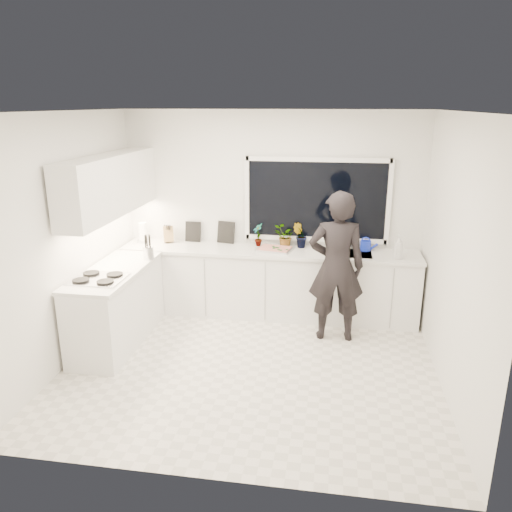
# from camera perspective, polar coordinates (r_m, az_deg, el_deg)

# --- Properties ---
(floor) EXTENTS (4.00, 3.50, 0.02)m
(floor) POSITION_cam_1_polar(r_m,az_deg,el_deg) (5.63, -0.68, -12.57)
(floor) COLOR beige
(floor) RESTS_ON ground
(wall_back) EXTENTS (4.00, 0.02, 2.70)m
(wall_back) POSITION_cam_1_polar(r_m,az_deg,el_deg) (6.78, 1.80, 4.96)
(wall_back) COLOR white
(wall_back) RESTS_ON ground
(wall_left) EXTENTS (0.02, 3.50, 2.70)m
(wall_left) POSITION_cam_1_polar(r_m,az_deg,el_deg) (5.77, -20.81, 1.67)
(wall_left) COLOR white
(wall_left) RESTS_ON ground
(wall_right) EXTENTS (0.02, 3.50, 2.70)m
(wall_right) POSITION_cam_1_polar(r_m,az_deg,el_deg) (5.16, 21.84, -0.20)
(wall_right) COLOR white
(wall_right) RESTS_ON ground
(ceiling) EXTENTS (4.00, 3.50, 0.02)m
(ceiling) POSITION_cam_1_polar(r_m,az_deg,el_deg) (4.89, -0.80, 16.33)
(ceiling) COLOR white
(ceiling) RESTS_ON wall_back
(window) EXTENTS (1.80, 0.02, 1.00)m
(window) POSITION_cam_1_polar(r_m,az_deg,el_deg) (6.66, 6.93, 6.38)
(window) COLOR black
(window) RESTS_ON wall_back
(base_cabinets_back) EXTENTS (3.92, 0.58, 0.88)m
(base_cabinets_back) POSITION_cam_1_polar(r_m,az_deg,el_deg) (6.74, 1.39, -3.17)
(base_cabinets_back) COLOR white
(base_cabinets_back) RESTS_ON floor
(base_cabinets_left) EXTENTS (0.58, 1.60, 0.88)m
(base_cabinets_left) POSITION_cam_1_polar(r_m,az_deg,el_deg) (6.20, -15.60, -5.70)
(base_cabinets_left) COLOR white
(base_cabinets_left) RESTS_ON floor
(countertop_back) EXTENTS (3.94, 0.62, 0.04)m
(countertop_back) POSITION_cam_1_polar(r_m,az_deg,el_deg) (6.59, 1.40, 0.55)
(countertop_back) COLOR silver
(countertop_back) RESTS_ON base_cabinets_back
(countertop_left) EXTENTS (0.62, 1.60, 0.04)m
(countertop_left) POSITION_cam_1_polar(r_m,az_deg,el_deg) (6.04, -15.95, -1.67)
(countertop_left) COLOR silver
(countertop_left) RESTS_ON base_cabinets_left
(upper_cabinets) EXTENTS (0.34, 2.10, 0.70)m
(upper_cabinets) POSITION_cam_1_polar(r_m,az_deg,el_deg) (6.18, -16.34, 7.80)
(upper_cabinets) COLOR white
(upper_cabinets) RESTS_ON wall_left
(sink) EXTENTS (0.58, 0.42, 0.14)m
(sink) POSITION_cam_1_polar(r_m,az_deg,el_deg) (6.56, 10.55, -0.09)
(sink) COLOR silver
(sink) RESTS_ON countertop_back
(faucet) EXTENTS (0.03, 0.03, 0.22)m
(faucet) POSITION_cam_1_polar(r_m,az_deg,el_deg) (6.70, 10.59, 1.71)
(faucet) COLOR silver
(faucet) RESTS_ON countertop_back
(stovetop) EXTENTS (0.56, 0.48, 0.03)m
(stovetop) POSITION_cam_1_polar(r_m,az_deg,el_deg) (5.74, -17.59, -2.43)
(stovetop) COLOR black
(stovetop) RESTS_ON countertop_left
(person) EXTENTS (0.70, 0.49, 1.83)m
(person) POSITION_cam_1_polar(r_m,az_deg,el_deg) (5.98, 9.16, -1.24)
(person) COLOR black
(person) RESTS_ON floor
(pizza_tray) EXTENTS (0.49, 0.40, 0.03)m
(pizza_tray) POSITION_cam_1_polar(r_m,az_deg,el_deg) (6.55, 2.15, 0.76)
(pizza_tray) COLOR silver
(pizza_tray) RESTS_ON countertop_back
(pizza) EXTENTS (0.45, 0.36, 0.01)m
(pizza) POSITION_cam_1_polar(r_m,az_deg,el_deg) (6.54, 2.15, 0.91)
(pizza) COLOR red
(pizza) RESTS_ON pizza_tray
(watering_can) EXTENTS (0.15, 0.15, 0.13)m
(watering_can) POSITION_cam_1_polar(r_m,az_deg,el_deg) (6.69, 12.41, 1.16)
(watering_can) COLOR #162CCE
(watering_can) RESTS_ON countertop_back
(paper_towel_roll) EXTENTS (0.14, 0.14, 0.26)m
(paper_towel_roll) POSITION_cam_1_polar(r_m,az_deg,el_deg) (7.09, -12.80, 2.59)
(paper_towel_roll) COLOR white
(paper_towel_roll) RESTS_ON countertop_back
(knife_block) EXTENTS (0.16, 0.15, 0.22)m
(knife_block) POSITION_cam_1_polar(r_m,az_deg,el_deg) (7.01, -9.98, 2.43)
(knife_block) COLOR #8A6240
(knife_block) RESTS_ON countertop_back
(utensil_crock) EXTENTS (0.15, 0.15, 0.16)m
(utensil_crock) POSITION_cam_1_polar(r_m,az_deg,el_deg) (6.31, -12.19, 0.35)
(utensil_crock) COLOR silver
(utensil_crock) RESTS_ON countertop_left
(picture_frame_large) EXTENTS (0.22, 0.03, 0.28)m
(picture_frame_large) POSITION_cam_1_polar(r_m,az_deg,el_deg) (7.00, -7.20, 2.78)
(picture_frame_large) COLOR black
(picture_frame_large) RESTS_ON countertop_back
(picture_frame_small) EXTENTS (0.25, 0.07, 0.30)m
(picture_frame_small) POSITION_cam_1_polar(r_m,az_deg,el_deg) (6.88, -3.44, 2.73)
(picture_frame_small) COLOR black
(picture_frame_small) RESTS_ON countertop_back
(herb_plants) EXTENTS (1.35, 0.32, 0.33)m
(herb_plants) POSITION_cam_1_polar(r_m,az_deg,el_deg) (6.66, 4.99, 2.26)
(herb_plants) COLOR #26662D
(herb_plants) RESTS_ON countertop_back
(soap_bottles) EXTENTS (0.17, 0.17, 0.30)m
(soap_bottles) POSITION_cam_1_polar(r_m,az_deg,el_deg) (6.41, 15.97, 0.87)
(soap_bottles) COLOR #D8BF66
(soap_bottles) RESTS_ON countertop_back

